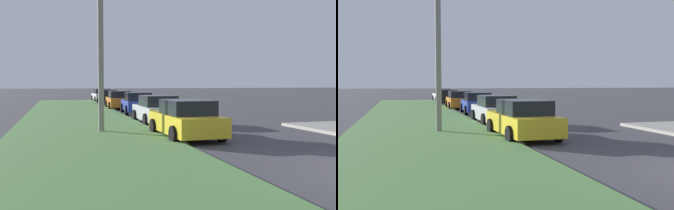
% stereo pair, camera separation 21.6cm
% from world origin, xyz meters
% --- Properties ---
extents(grass_median, '(60.00, 6.00, 0.12)m').
position_xyz_m(grass_median, '(10.00, 6.73, 0.06)').
color(grass_median, '#517F42').
rests_on(grass_median, ground).
extents(parked_car_yellow, '(4.34, 2.09, 1.47)m').
position_xyz_m(parked_car_yellow, '(7.23, 3.04, 0.72)').
color(parked_car_yellow, gold).
rests_on(parked_car_yellow, ground).
extents(parked_car_silver, '(4.31, 2.03, 1.47)m').
position_xyz_m(parked_car_silver, '(12.72, 2.77, 0.72)').
color(parked_car_silver, '#B2B5BA').
rests_on(parked_car_silver, ground).
extents(parked_car_blue, '(4.39, 2.19, 1.47)m').
position_xyz_m(parked_car_blue, '(19.45, 2.47, 0.72)').
color(parked_car_blue, '#23389E').
rests_on(parked_car_blue, ground).
extents(parked_car_orange, '(4.34, 2.10, 1.47)m').
position_xyz_m(parked_car_orange, '(24.69, 2.93, 0.72)').
color(parked_car_orange, orange).
rests_on(parked_car_orange, ground).
extents(parked_car_black, '(4.38, 2.18, 1.47)m').
position_xyz_m(parked_car_black, '(31.34, 3.03, 0.72)').
color(parked_car_black, black).
rests_on(parked_car_black, ground).
extents(parked_car_white, '(4.37, 2.15, 1.47)m').
position_xyz_m(parked_car_white, '(38.10, 2.91, 0.72)').
color(parked_car_white, silver).
rests_on(parked_car_white, ground).
extents(streetlight, '(1.00, 2.82, 7.50)m').
position_xyz_m(streetlight, '(9.38, 5.69, 4.39)').
color(streetlight, gray).
rests_on(streetlight, ground).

